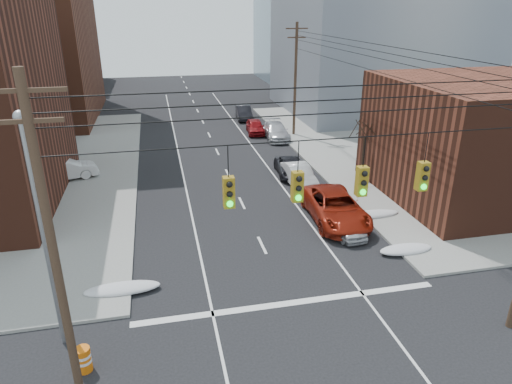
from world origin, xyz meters
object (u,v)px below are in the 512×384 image
lot_car_d (16,168)px  parked_car_c (291,167)px  parked_car_a (344,224)px  parked_car_e (255,127)px  lot_car_b (38,156)px  construction_barrel (84,359)px  parked_car_d (276,131)px  parked_car_f (244,113)px  red_pickup (335,207)px  parked_car_b (299,175)px  lot_car_a (64,169)px

lot_car_d → parked_car_c: bearing=-113.8°
parked_car_a → parked_car_e: (-0.18, 23.22, 0.10)m
lot_car_b → construction_barrel: bearing=-162.7°
parked_car_d → lot_car_b: lot_car_b is taller
parked_car_f → lot_car_d: bearing=-138.0°
red_pickup → parked_car_d: 19.09m
parked_car_b → lot_car_b: lot_car_b is taller
red_pickup → parked_car_e: size_ratio=1.54×
parked_car_d → construction_barrel: parked_car_d is taller
parked_car_d → parked_car_f: size_ratio=1.15×
red_pickup → parked_car_f: red_pickup is taller
parked_car_e → parked_car_f: (0.07, 6.64, 0.05)m
red_pickup → lot_car_a: red_pickup is taller
lot_car_d → construction_barrel: (7.51, -22.19, -0.36)m
parked_car_a → lot_car_a: size_ratio=0.77×
parked_car_f → construction_barrel: bearing=-104.5°
lot_car_a → parked_car_f: bearing=-61.6°
parked_car_a → parked_car_e: size_ratio=0.87×
parked_car_f → lot_car_a: size_ratio=0.98×
parked_car_a → parked_car_f: (-0.11, 29.86, 0.15)m
parked_car_c → parked_car_f: size_ratio=0.98×
parked_car_a → lot_car_a: (-17.29, 12.70, 0.31)m
parked_car_c → lot_car_b: lot_car_b is taller
parked_car_a → parked_car_d: parked_car_d is taller
lot_car_a → red_pickup: bearing=-138.7°
parked_car_c → lot_car_d: bearing=175.4°
parked_car_e → construction_barrel: parked_car_e is taller
parked_car_c → red_pickup: bearing=-82.1°
red_pickup → lot_car_a: bearing=150.9°
red_pickup → lot_car_d: red_pickup is taller
parked_car_a → parked_car_d: 20.86m
lot_car_b → construction_barrel: (6.55, -24.99, -0.38)m
parked_car_c → parked_car_a: bearing=-83.4°
parked_car_c → parked_car_b: bearing=-84.3°
parked_car_b → lot_car_b: bearing=155.0°
parked_car_a → red_pickup: bearing=79.3°
parked_car_a → parked_car_c: bearing=85.2°
parked_car_c → lot_car_b: size_ratio=0.86×
parked_car_d → red_pickup: bearing=-89.8°
parked_car_e → parked_car_f: size_ratio=0.91×
red_pickup → lot_car_a: 20.59m
lot_car_d → parked_car_e: bearing=-79.8°
parked_car_b → lot_car_b: 21.70m
parked_car_e → parked_car_c: bearing=-84.4°
parked_car_b → lot_car_b: size_ratio=0.87×
parked_car_b → lot_car_b: (-19.85, 8.77, 0.13)m
red_pickup → parked_car_c: size_ratio=1.42×
red_pickup → parked_car_b: red_pickup is taller
lot_car_d → construction_barrel: bearing=-174.9°
construction_barrel → lot_car_a: bearing=100.4°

